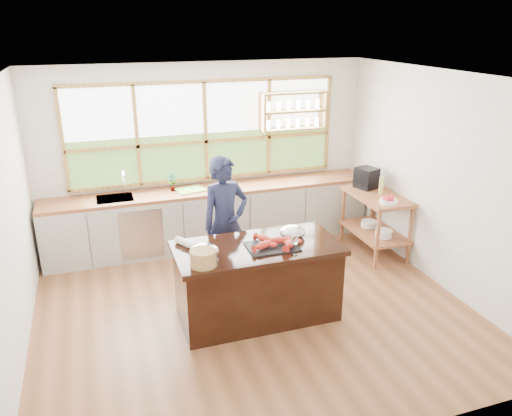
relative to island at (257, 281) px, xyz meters
name	(u,v)px	position (x,y,z in m)	size (l,w,h in m)	color
ground_plane	(252,307)	(0.00, 0.20, -0.45)	(5.00, 5.00, 0.00)	brown
room_shell	(240,155)	(0.02, 0.71, 1.30)	(5.02, 4.52, 2.71)	white
back_counter	(211,216)	(-0.02, 2.14, 0.00)	(4.90, 0.63, 0.90)	beige
right_shelf_unit	(376,214)	(2.19, 1.09, 0.15)	(0.62, 1.10, 0.90)	#9C5632
island	(257,281)	(0.00, 0.00, 0.00)	(1.85, 0.90, 0.90)	black
cook	(225,223)	(-0.14, 0.84, 0.41)	(0.63, 0.41, 1.72)	#191E3A
potted_plant	(172,182)	(-0.57, 2.20, 0.58)	(0.14, 0.09, 0.26)	slate
cutting_board	(190,190)	(-0.32, 2.14, 0.45)	(0.40, 0.30, 0.01)	#7AC84F
espresso_machine	(366,178)	(2.19, 1.43, 0.60)	(0.27, 0.29, 0.31)	black
wine_bottle	(381,186)	(2.24, 1.10, 0.57)	(0.06, 0.06, 0.25)	#BFC45D
fruit_bowl	(389,200)	(2.14, 0.73, 0.49)	(0.25, 0.25, 0.11)	white
slate_board	(272,246)	(0.14, -0.09, 0.45)	(0.55, 0.40, 0.02)	black
lobster_pile	(274,242)	(0.16, -0.09, 0.50)	(0.52, 0.44, 0.08)	red
mixing_bowl_left	(204,251)	(-0.62, -0.08, 0.51)	(0.31, 0.31, 0.15)	#B8BABF
mixing_bowl_right	(292,232)	(0.45, 0.10, 0.51)	(0.30, 0.30, 0.14)	#B8BABF
wine_glass	(295,241)	(0.30, -0.34, 0.61)	(0.08, 0.08, 0.22)	silver
wicker_basket	(203,258)	(-0.68, -0.28, 0.53)	(0.27, 0.27, 0.17)	tan
parchment_roll	(186,243)	(-0.75, 0.24, 0.49)	(0.08, 0.08, 0.30)	white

